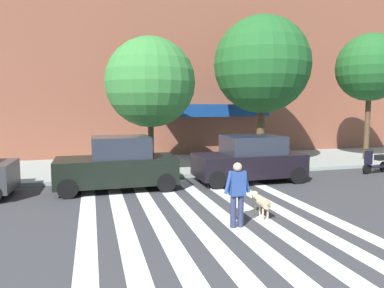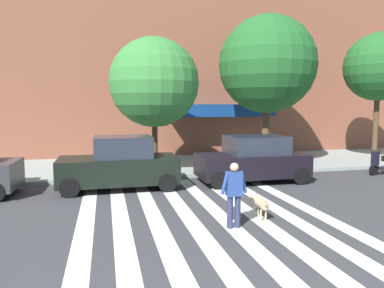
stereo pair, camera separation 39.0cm
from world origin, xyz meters
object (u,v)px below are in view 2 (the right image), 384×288
at_px(street_tree_further, 379,67).
at_px(dog_on_leash, 259,202).
at_px(parked_car_behind_first, 120,164).
at_px(parked_scooter, 383,164).
at_px(street_tree_middle, 267,65).
at_px(parked_car_third_in_line, 253,160).
at_px(pedestrian_dog_walker, 234,191).
at_px(street_tree_nearest, 154,83).

distance_m(street_tree_further, dog_on_leash, 13.11).
height_order(parked_car_behind_first, parked_scooter, parked_car_behind_first).
distance_m(parked_scooter, street_tree_middle, 6.91).
distance_m(parked_car_behind_first, parked_scooter, 11.43).
distance_m(parked_car_third_in_line, pedestrian_dog_walker, 5.59).
height_order(parked_car_behind_first, street_tree_middle, street_tree_middle).
height_order(pedestrian_dog_walker, dog_on_leash, pedestrian_dog_walker).
height_order(parked_car_behind_first, street_tree_nearest, street_tree_nearest).
bearing_deg(pedestrian_dog_walker, street_tree_further, 36.10).
relative_size(parked_car_behind_first, parked_car_third_in_line, 0.99).
xyz_separation_m(parked_car_third_in_line, pedestrian_dog_walker, (-2.61, -4.94, 0.04)).
bearing_deg(parked_car_third_in_line, street_tree_further, 19.77).
height_order(parked_scooter, dog_on_leash, parked_scooter).
distance_m(parked_car_third_in_line, dog_on_leash, 4.69).
bearing_deg(street_tree_nearest, street_tree_middle, 7.45).
distance_m(parked_scooter, dog_on_leash, 9.08).
bearing_deg(parked_car_third_in_line, parked_scooter, 0.80).
distance_m(parked_car_behind_first, street_tree_middle, 8.92).
distance_m(street_tree_further, pedestrian_dog_walker, 14.00).
relative_size(parked_car_behind_first, pedestrian_dog_walker, 2.58).
distance_m(parked_car_behind_first, street_tree_nearest, 4.30).
bearing_deg(street_tree_further, dog_on_leash, -143.55).
xyz_separation_m(parked_car_behind_first, street_tree_middle, (7.24, 3.22, 4.09)).
xyz_separation_m(street_tree_nearest, street_tree_middle, (5.62, 0.74, 0.98)).
relative_size(parked_car_behind_first, street_tree_nearest, 0.73).
bearing_deg(dog_on_leash, parked_car_third_in_line, 68.91).
height_order(parked_car_behind_first, pedestrian_dog_walker, parked_car_behind_first).
height_order(street_tree_nearest, pedestrian_dog_walker, street_tree_nearest).
bearing_deg(parked_car_behind_first, street_tree_middle, 23.95).
distance_m(street_tree_middle, pedestrian_dog_walker, 10.25).
bearing_deg(street_tree_further, pedestrian_dog_walker, -143.90).
relative_size(street_tree_nearest, pedestrian_dog_walker, 3.54).
xyz_separation_m(street_tree_middle, pedestrian_dog_walker, (-4.68, -8.16, -4.07)).
height_order(parked_car_third_in_line, street_tree_middle, street_tree_middle).
distance_m(street_tree_middle, dog_on_leash, 9.60).
xyz_separation_m(parked_scooter, dog_on_leash, (-7.92, -4.44, -0.04)).
height_order(parked_car_third_in_line, dog_on_leash, parked_car_third_in_line).
xyz_separation_m(street_tree_further, dog_on_leash, (-9.89, -7.30, -4.57)).
bearing_deg(street_tree_middle, street_tree_nearest, -172.55).
bearing_deg(parked_car_third_in_line, pedestrian_dog_walker, -117.89).
bearing_deg(parked_car_third_in_line, street_tree_nearest, 145.12).
xyz_separation_m(street_tree_middle, street_tree_further, (6.15, -0.27, 0.01)).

